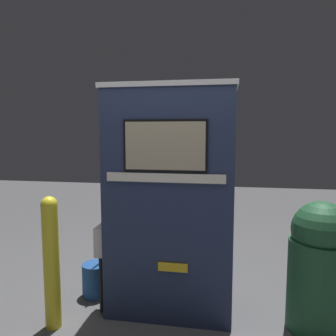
% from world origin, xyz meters
% --- Properties ---
extents(ground_plane, '(14.00, 14.00, 0.00)m').
position_xyz_m(ground_plane, '(0.00, 0.00, 0.00)').
color(ground_plane, '#4C4C4F').
extents(gas_pump, '(1.16, 0.56, 1.95)m').
position_xyz_m(gas_pump, '(-0.00, 0.26, 0.98)').
color(gas_pump, '#232D4C').
rests_on(gas_pump, ground_plane).
extents(safety_bollard, '(0.13, 0.13, 1.07)m').
position_xyz_m(safety_bollard, '(-0.89, -0.17, 0.56)').
color(safety_bollard, yellow).
rests_on(safety_bollard, ground_plane).
extents(trash_bin, '(0.48, 0.48, 1.04)m').
position_xyz_m(trash_bin, '(1.20, 0.17, 0.52)').
color(trash_bin, '#1E4C2D').
rests_on(trash_bin, ground_plane).
extents(squeegee_bucket, '(0.25, 0.25, 0.70)m').
position_xyz_m(squeegee_bucket, '(-0.75, 0.38, 0.16)').
color(squeegee_bucket, '#1E478C').
rests_on(squeegee_bucket, ground_plane).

